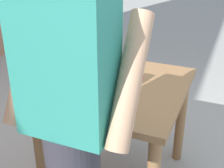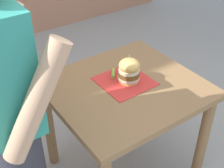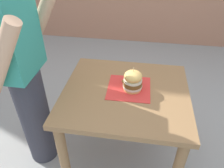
% 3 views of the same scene
% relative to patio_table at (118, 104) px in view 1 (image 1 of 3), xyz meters
% --- Properties ---
extents(patio_table, '(0.83, 0.91, 0.76)m').
position_rel_patio_table_xyz_m(patio_table, '(0.00, 0.00, 0.00)').
color(patio_table, olive).
rests_on(patio_table, ground).
extents(serving_paper, '(0.32, 0.32, 0.00)m').
position_rel_patio_table_xyz_m(serving_paper, '(0.03, -0.02, 0.14)').
color(serving_paper, red).
rests_on(serving_paper, patio_table).
extents(sandwich, '(0.14, 0.14, 0.19)m').
position_rel_patio_table_xyz_m(sandwich, '(0.03, -0.05, 0.22)').
color(sandwich, '#E5B25B').
rests_on(sandwich, serving_paper).
extents(pickle_spear, '(0.09, 0.08, 0.02)m').
position_rel_patio_table_xyz_m(pickle_spear, '(0.13, -0.00, 0.16)').
color(pickle_spear, '#8EA83D').
rests_on(pickle_spear, serving_paper).
extents(diner_across_table, '(0.55, 0.35, 1.69)m').
position_rel_patio_table_xyz_m(diner_across_table, '(-0.07, 0.72, 0.27)').
color(diner_across_table, '#33333D').
rests_on(diner_across_table, ground).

